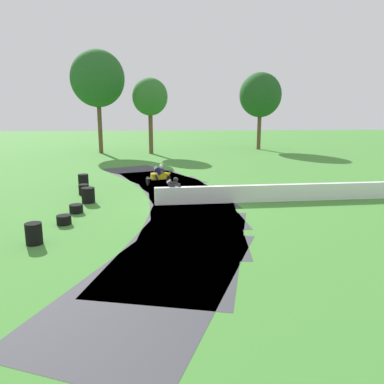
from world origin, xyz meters
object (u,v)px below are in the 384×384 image
tire_stack_extra_b (83,180)px  tire_stack_mid_a (64,220)px  tire_stack_mid_b (76,209)px  motorcycle_lead_white (174,191)px  tire_stack_far (88,195)px  tire_stack_near (34,234)px  tire_stack_extra_a (84,190)px  motorcycle_chase_yellow (160,175)px

tire_stack_extra_b → tire_stack_mid_a: bearing=-84.0°
tire_stack_mid_b → motorcycle_lead_white: bearing=18.8°
tire_stack_far → tire_stack_extra_b: same height
tire_stack_near → tire_stack_far: 6.25m
motorcycle_lead_white → tire_stack_extra_a: 5.63m
tire_stack_near → tire_stack_far: bearing=83.2°
motorcycle_lead_white → tire_stack_near: (-5.25, -5.83, -0.26)m
tire_stack_mid_a → tire_stack_mid_b: 1.84m
motorcycle_chase_yellow → tire_stack_mid_b: size_ratio=2.73×
motorcycle_lead_white → tire_stack_near: size_ratio=2.10×
tire_stack_far → tire_stack_mid_b: bearing=-95.4°
tire_stack_near → tire_stack_extra_a: bearing=89.2°
tire_stack_mid_a → tire_stack_far: tire_stack_far is taller
tire_stack_far → tire_stack_extra_b: (-1.12, 4.15, 0.00)m
motorcycle_chase_yellow → tire_stack_extra_b: (-4.76, -0.28, -0.25)m
tire_stack_extra_a → tire_stack_extra_b: (-0.49, 2.24, 0.10)m
tire_stack_near → tire_stack_extra_b: same height
tire_stack_near → tire_stack_extra_b: (-0.38, 10.35, 0.00)m
motorcycle_lead_white → tire_stack_mid_a: size_ratio=2.73×
tire_stack_mid_a → tire_stack_near: bearing=-100.7°
tire_stack_near → tire_stack_extra_a: (0.12, 8.12, -0.10)m
tire_stack_mid_a → tire_stack_extra_a: size_ratio=1.03×
tire_stack_mid_a → tire_stack_extra_b: tire_stack_extra_b is taller
tire_stack_extra_b → tire_stack_mid_b: bearing=-81.3°
tire_stack_mid_a → tire_stack_extra_a: tire_stack_extra_a is taller
motorcycle_lead_white → tire_stack_mid_b: 4.98m
motorcycle_lead_white → motorcycle_chase_yellow: 4.87m
tire_stack_mid_a → tire_stack_far: (0.29, 3.81, 0.20)m
motorcycle_chase_yellow → tire_stack_mid_a: motorcycle_chase_yellow is taller
tire_stack_mid_a → tire_stack_extra_a: bearing=93.4°
tire_stack_near → tire_stack_extra_a: 8.12m
motorcycle_lead_white → tire_stack_extra_a: size_ratio=2.80×
tire_stack_mid_a → motorcycle_lead_white: bearing=35.6°
tire_stack_mid_b → tire_stack_extra_a: tire_stack_extra_a is taller
tire_stack_far → motorcycle_chase_yellow: bearing=50.5°
motorcycle_chase_yellow → tire_stack_extra_a: 4.97m
motorcycle_chase_yellow → motorcycle_lead_white: bearing=-79.9°
tire_stack_mid_b → tire_stack_extra_b: bearing=98.7°
tire_stack_near → tire_stack_extra_b: bearing=92.1°
motorcycle_lead_white → tire_stack_near: 7.85m
tire_stack_mid_a → tire_stack_mid_b: size_ratio=0.98×
tire_stack_near → motorcycle_lead_white: bearing=48.0°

